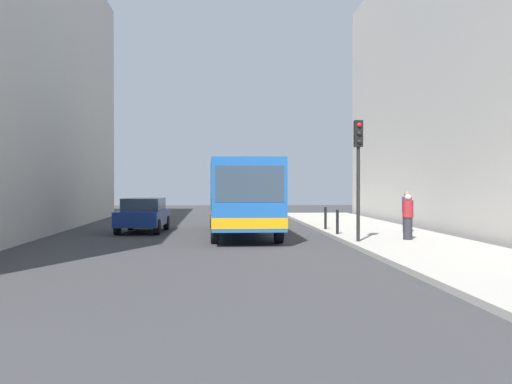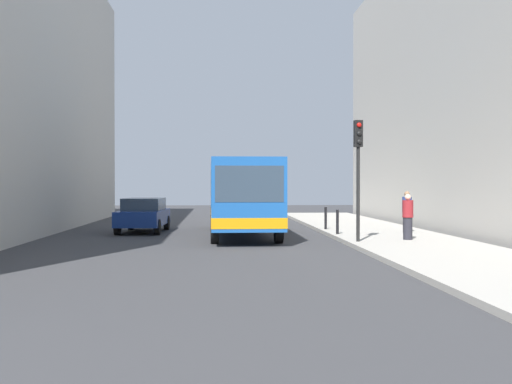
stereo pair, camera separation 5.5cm
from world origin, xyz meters
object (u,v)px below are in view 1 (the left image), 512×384
(traffic_light, at_px, (358,157))
(pedestrian_mid_sidewalk, at_px, (407,212))
(car_beside_bus, at_px, (143,214))
(bollard_near, at_px, (337,222))
(bus, at_px, (241,193))
(pedestrian_near_signal, at_px, (408,217))
(bollard_mid, at_px, (325,218))

(traffic_light, distance_m, pedestrian_mid_sidewalk, 5.15)
(car_beside_bus, relative_size, bollard_near, 4.72)
(bus, height_order, pedestrian_mid_sidewalk, bus)
(bollard_near, relative_size, pedestrian_mid_sidewalk, 0.57)
(bus, bearing_deg, car_beside_bus, -21.14)
(traffic_light, bearing_deg, car_beside_bus, 139.93)
(car_beside_bus, relative_size, traffic_light, 1.09)
(traffic_light, relative_size, pedestrian_mid_sidewalk, 2.47)
(traffic_light, height_order, pedestrian_near_signal, traffic_light)
(traffic_light, bearing_deg, bus, 126.29)
(bus, relative_size, pedestrian_near_signal, 6.93)
(bus, xyz_separation_m, pedestrian_mid_sidewalk, (6.60, -1.34, -0.75))
(bollard_mid, relative_size, pedestrian_near_signal, 0.60)
(car_beside_bus, bearing_deg, bus, 162.37)
(bollard_mid, bearing_deg, bus, -168.66)
(pedestrian_near_signal, distance_m, pedestrian_mid_sidewalk, 3.33)
(bus, relative_size, pedestrian_mid_sidewalk, 6.67)
(car_beside_bus, height_order, traffic_light, traffic_light)
(pedestrian_near_signal, bearing_deg, car_beside_bus, 123.17)
(bus, height_order, car_beside_bus, bus)
(bus, xyz_separation_m, bollard_near, (3.67, -1.95, -1.10))
(car_beside_bus, bearing_deg, pedestrian_mid_sidewalk, 167.77)
(bus, bearing_deg, pedestrian_near_signal, 140.64)
(car_beside_bus, distance_m, bollard_mid, 7.92)
(traffic_light, height_order, bollard_near, traffic_light)
(bollard_near, xyz_separation_m, pedestrian_mid_sidewalk, (2.93, 0.61, 0.35))
(pedestrian_near_signal, bearing_deg, pedestrian_mid_sidewalk, 48.62)
(bollard_near, relative_size, bollard_mid, 1.00)
(traffic_light, xyz_separation_m, bollard_mid, (-0.10, 5.87, -2.38))
(bus, height_order, bollard_mid, bus)
(bus, xyz_separation_m, bollard_mid, (3.67, 0.74, -1.10))
(traffic_light, distance_m, pedestrian_near_signal, 2.86)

